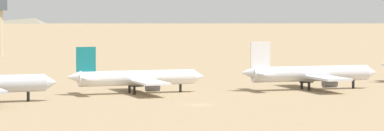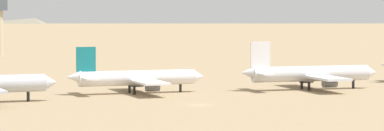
{
  "view_description": "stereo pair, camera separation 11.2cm",
  "coord_description": "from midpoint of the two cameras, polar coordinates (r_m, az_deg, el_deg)",
  "views": [
    {
      "loc": [
        -101.49,
        -192.17,
        21.52
      ],
      "look_at": [
        15.05,
        32.02,
        6.0
      ],
      "focal_mm": 98.92,
      "sensor_mm": 36.0,
      "label": 1
    },
    {
      "loc": [
        -101.39,
        -192.22,
        21.52
      ],
      "look_at": [
        15.05,
        32.02,
        6.0
      ],
      "focal_mm": 98.92,
      "sensor_mm": 36.0,
      "label": 2
    }
  ],
  "objects": [
    {
      "name": "ground",
      "position": [
        218.39,
        0.38,
        -2.14
      ],
      "size": [
        4000.0,
        4000.0,
        0.0
      ],
      "primitive_type": "plane",
      "color": "#9E8460"
    },
    {
      "name": "parked_jet_teal_3",
      "position": [
        245.11,
        -3.03,
        -0.68
      ],
      "size": [
        33.32,
        28.32,
        11.02
      ],
      "rotation": [
        0.0,
        0.0,
        -0.15
      ],
      "color": "white",
      "rests_on": "ground"
    },
    {
      "name": "parked_jet_white_4",
      "position": [
        256.83,
        6.36,
        -0.45
      ],
      "size": [
        35.6,
        30.39,
        11.8
      ],
      "rotation": [
        0.0,
        0.0,
        -0.18
      ],
      "color": "silver",
      "rests_on": "ground"
    }
  ]
}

